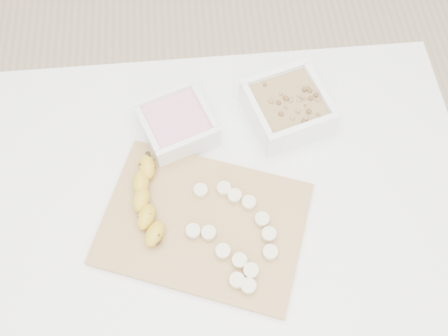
{
  "coord_description": "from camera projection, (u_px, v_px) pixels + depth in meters",
  "views": [
    {
      "loc": [
        -0.04,
        -0.4,
        1.66
      ],
      "look_at": [
        0.0,
        0.03,
        0.81
      ],
      "focal_mm": 40.0,
      "sensor_mm": 36.0,
      "label": 1
    }
  ],
  "objects": [
    {
      "name": "table",
      "position": [
        225.0,
        213.0,
        1.08
      ],
      "size": [
        1.0,
        0.7,
        0.75
      ],
      "color": "white",
      "rests_on": "ground"
    },
    {
      "name": "bowl_granola",
      "position": [
        287.0,
        107.0,
        1.05
      ],
      "size": [
        0.19,
        0.19,
        0.07
      ],
      "color": "white",
      "rests_on": "table"
    },
    {
      "name": "cutting_board",
      "position": [
        204.0,
        223.0,
        0.96
      ],
      "size": [
        0.45,
        0.39,
        0.01
      ],
      "primitive_type": "cube",
      "rotation": [
        0.0,
        0.0,
        -0.36
      ],
      "color": "tan",
      "rests_on": "table"
    },
    {
      "name": "banana",
      "position": [
        148.0,
        202.0,
        0.96
      ],
      "size": [
        0.07,
        0.19,
        0.03
      ],
      "primitive_type": null,
      "rotation": [
        0.0,
        0.0,
        -0.12
      ],
      "color": "gold",
      "rests_on": "cutting_board"
    },
    {
      "name": "bowl_yogurt",
      "position": [
        177.0,
        124.0,
        1.03
      ],
      "size": [
        0.18,
        0.18,
        0.06
      ],
      "color": "white",
      "rests_on": "table"
    },
    {
      "name": "banana_slices",
      "position": [
        236.0,
        234.0,
        0.93
      ],
      "size": [
        0.17,
        0.22,
        0.02
      ],
      "color": "beige",
      "rests_on": "cutting_board"
    },
    {
      "name": "ground",
      "position": [
        225.0,
        285.0,
        1.67
      ],
      "size": [
        3.5,
        3.5,
        0.0
      ],
      "primitive_type": "plane",
      "color": "#C6AD89",
      "rests_on": "ground"
    }
  ]
}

